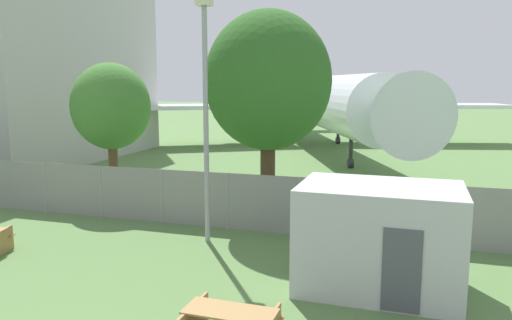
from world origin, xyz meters
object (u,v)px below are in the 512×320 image
Objects in this scene: airplane at (315,100)px; portable_cabin at (379,238)px; tree_behind_benches at (268,81)px; tree_near_hangar at (111,107)px.

portable_cabin is (6.78, -27.68, -2.35)m from airplane.
airplane is 22.53m from tree_behind_benches.
portable_cabin is at bearing -8.38° from airplane.
airplane reaches higher than tree_near_hangar.
tree_near_hangar is at bearing 152.28° from portable_cabin.
tree_behind_benches is at bearing -7.15° from tree_near_hangar.
airplane is at bearing 104.43° from portable_cabin.
airplane reaches higher than tree_behind_benches.
tree_near_hangar is (-11.52, 6.23, 2.75)m from portable_cabin.
tree_near_hangar reaches higher than portable_cabin.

